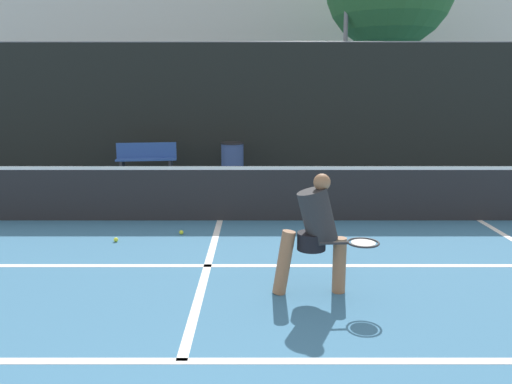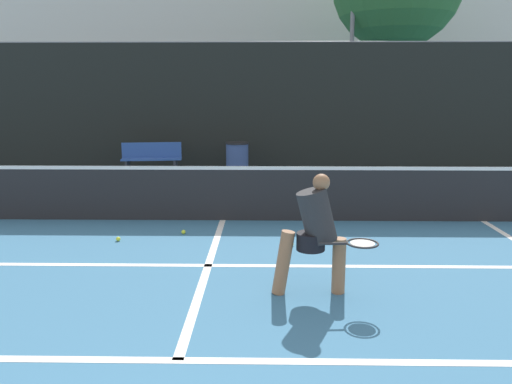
# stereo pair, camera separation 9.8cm
# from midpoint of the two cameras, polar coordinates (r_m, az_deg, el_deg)

# --- Properties ---
(court_baseline_near) EXTENTS (11.00, 0.10, 0.01)m
(court_baseline_near) POSITION_cam_midpoint_polar(r_m,az_deg,el_deg) (4.46, -8.28, -18.50)
(court_baseline_near) COLOR white
(court_baseline_near) RESTS_ON ground
(court_service_line) EXTENTS (8.25, 0.10, 0.01)m
(court_service_line) POSITION_cam_midpoint_polar(r_m,az_deg,el_deg) (6.54, -5.06, -8.35)
(court_service_line) COLOR white
(court_service_line) RESTS_ON ground
(court_center_mark) EXTENTS (0.10, 4.58, 0.01)m
(court_center_mark) POSITION_cam_midpoint_polar(r_m,az_deg,el_deg) (6.53, -5.07, -8.38)
(court_center_mark) COLOR white
(court_center_mark) RESTS_ON ground
(net) EXTENTS (11.09, 0.09, 1.07)m
(net) POSITION_cam_midpoint_polar(r_m,az_deg,el_deg) (8.59, -3.54, 0.07)
(net) COLOR slate
(net) RESTS_ON ground
(fence_back) EXTENTS (24.00, 0.06, 3.51)m
(fence_back) POSITION_cam_midpoint_polar(r_m,az_deg,el_deg) (14.13, -1.78, 9.71)
(fence_back) COLOR black
(fence_back) RESTS_ON ground
(player_practicing) EXTENTS (1.13, 0.57, 1.36)m
(player_practicing) POSITION_cam_midpoint_polar(r_m,az_deg,el_deg) (5.49, 7.30, -4.44)
(player_practicing) COLOR #8C6042
(player_practicing) RESTS_ON ground
(tennis_ball_scattered_0) EXTENTS (0.07, 0.07, 0.07)m
(tennis_ball_scattered_0) POSITION_cam_midpoint_polar(r_m,az_deg,el_deg) (7.92, 6.39, -4.55)
(tennis_ball_scattered_0) COLOR #D1E033
(tennis_ball_scattered_0) RESTS_ON ground
(tennis_ball_scattered_4) EXTENTS (0.07, 0.07, 0.07)m
(tennis_ball_scattered_4) POSITION_cam_midpoint_polar(r_m,az_deg,el_deg) (7.94, -7.94, -4.54)
(tennis_ball_scattered_4) COLOR #D1E033
(tennis_ball_scattered_4) RESTS_ON ground
(tennis_ball_scattered_5) EXTENTS (0.07, 0.07, 0.07)m
(tennis_ball_scattered_5) POSITION_cam_midpoint_polar(r_m,az_deg,el_deg) (7.30, 4.45, -5.93)
(tennis_ball_scattered_5) COLOR #D1E033
(tennis_ball_scattered_5) RESTS_ON ground
(tennis_ball_scattered_6) EXTENTS (0.07, 0.07, 0.07)m
(tennis_ball_scattered_6) POSITION_cam_midpoint_polar(r_m,az_deg,el_deg) (7.78, -15.12, -5.20)
(tennis_ball_scattered_6) COLOR #D1E033
(tennis_ball_scattered_6) RESTS_ON ground
(courtside_bench) EXTENTS (1.58, 0.59, 0.86)m
(courtside_bench) POSITION_cam_midpoint_polar(r_m,az_deg,el_deg) (13.39, -11.63, 3.85)
(courtside_bench) COLOR #2D519E
(courtside_bench) RESTS_ON ground
(trash_bin) EXTENTS (0.62, 0.62, 0.86)m
(trash_bin) POSITION_cam_midpoint_polar(r_m,az_deg,el_deg) (13.26, -1.96, 3.86)
(trash_bin) COLOR #384C7F
(trash_bin) RESTS_ON ground
(parked_car) EXTENTS (1.90, 4.60, 1.50)m
(parked_car) POSITION_cam_midpoint_polar(r_m,az_deg,el_deg) (16.85, 5.90, 6.17)
(parked_car) COLOR navy
(parked_car) RESTS_ON ground
(building_far) EXTENTS (36.00, 2.40, 6.59)m
(building_far) POSITION_cam_midpoint_polar(r_m,az_deg,el_deg) (26.29, -0.50, 14.00)
(building_far) COLOR beige
(building_far) RESTS_ON ground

